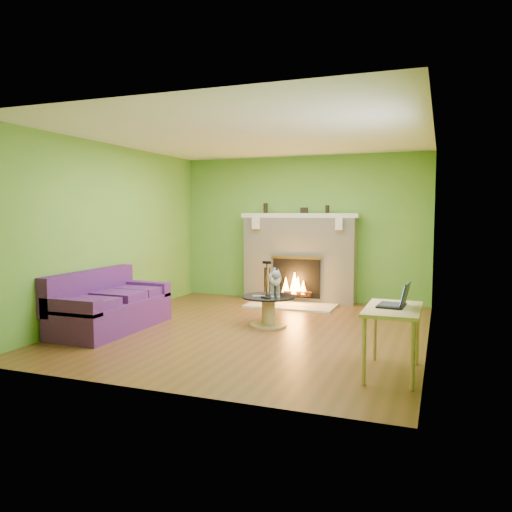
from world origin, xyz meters
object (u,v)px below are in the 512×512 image
at_px(sofa, 109,307).
at_px(desk, 393,316).
at_px(coffee_table, 268,308).
at_px(cat, 275,281).

distance_m(sofa, desk, 3.87).
relative_size(coffee_table, cat, 1.16).
bearing_deg(desk, coffee_table, 139.39).
distance_m(coffee_table, desk, 2.44).
relative_size(coffee_table, desk, 0.83).
height_order(desk, cat, cat).
relative_size(sofa, cat, 2.75).
bearing_deg(desk, sofa, 170.88).
xyz_separation_m(sofa, cat, (2.06, 1.01, 0.32)).
height_order(sofa, cat, cat).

